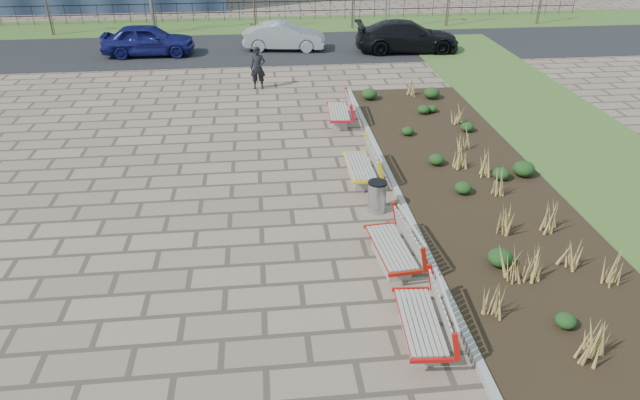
{
  "coord_description": "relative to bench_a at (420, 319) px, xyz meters",
  "views": [
    {
      "loc": [
        0.18,
        -9.43,
        7.8
      ],
      "look_at": [
        1.5,
        3.0,
        0.9
      ],
      "focal_mm": 32.0,
      "sensor_mm": 36.0,
      "label": 1
    }
  ],
  "objects": [
    {
      "name": "car_silver",
      "position": [
        -1.45,
        22.82,
        0.23
      ],
      "size": [
        4.5,
        2.09,
        1.43
      ],
      "primitive_type": "imported",
      "rotation": [
        0.0,
        0.0,
        1.43
      ],
      "color": "gray",
      "rests_on": "road"
    },
    {
      "name": "road",
      "position": [
        -3.0,
        23.19,
        -0.49
      ],
      "size": [
        80.0,
        7.0,
        0.02
      ],
      "primitive_type": "cube",
      "color": "black",
      "rests_on": "ground"
    },
    {
      "name": "ground",
      "position": [
        -3.0,
        1.19,
        -0.5
      ],
      "size": [
        120.0,
        120.0,
        0.0
      ],
      "primitive_type": "plane",
      "color": "#786452",
      "rests_on": "ground"
    },
    {
      "name": "litter_bin",
      "position": [
        0.14,
        5.03,
        -0.06
      ],
      "size": [
        0.5,
        0.5,
        0.87
      ],
      "primitive_type": "cylinder",
      "color": "#B2B2B7",
      "rests_on": "ground"
    },
    {
      "name": "bench_d",
      "position": [
        0.0,
        11.76,
        0.0
      ],
      "size": [
        1.01,
        2.15,
        1.0
      ],
      "primitive_type": null,
      "rotation": [
        0.0,
        0.0,
        -0.05
      ],
      "color": "red",
      "rests_on": "ground"
    },
    {
      "name": "bench_b",
      "position": [
        0.0,
        2.6,
        0.0
      ],
      "size": [
        1.08,
        2.17,
        1.0
      ],
      "primitive_type": null,
      "rotation": [
        0.0,
        0.0,
        0.09
      ],
      "color": "#B71B0C",
      "rests_on": "ground"
    },
    {
      "name": "car_blue",
      "position": [
        -8.54,
        22.42,
        0.32
      ],
      "size": [
        4.69,
        1.91,
        1.6
      ],
      "primitive_type": "imported",
      "rotation": [
        0.0,
        0.0,
        1.57
      ],
      "color": "#131455",
      "rests_on": "road"
    },
    {
      "name": "grass_verge_near",
      "position": [
        8.0,
        6.19,
        -0.48
      ],
      "size": [
        5.0,
        38.0,
        0.04
      ],
      "primitive_type": "cube",
      "color": "#33511E",
      "rests_on": "ground"
    },
    {
      "name": "planting_curb",
      "position": [
        0.92,
        6.19,
        -0.42
      ],
      "size": [
        0.16,
        18.0,
        0.15
      ],
      "primitive_type": "cube",
      "color": "gray",
      "rests_on": "ground"
    },
    {
      "name": "bench_a",
      "position": [
        0.0,
        0.0,
        0.0
      ],
      "size": [
        1.03,
        2.15,
        1.0
      ],
      "primitive_type": null,
      "rotation": [
        0.0,
        0.0,
        -0.06
      ],
      "color": "red",
      "rests_on": "ground"
    },
    {
      "name": "pedestrian",
      "position": [
        -2.92,
        16.22,
        0.41
      ],
      "size": [
        0.71,
        0.5,
        1.82
      ],
      "primitive_type": "imported",
      "rotation": [
        0.0,
        0.0,
        -0.11
      ],
      "color": "black",
      "rests_on": "ground"
    },
    {
      "name": "grass_verge_far",
      "position": [
        -3.0,
        29.19,
        -0.48
      ],
      "size": [
        80.0,
        5.0,
        0.04
      ],
      "primitive_type": "cube",
      "color": "#33511E",
      "rests_on": "ground"
    },
    {
      "name": "planting_bed",
      "position": [
        3.25,
        6.19,
        -0.45
      ],
      "size": [
        4.5,
        18.0,
        0.1
      ],
      "primitive_type": "cube",
      "color": "black",
      "rests_on": "ground"
    },
    {
      "name": "car_black",
      "position": [
        5.03,
        21.81,
        0.31
      ],
      "size": [
        5.57,
        2.48,
        1.59
      ],
      "primitive_type": "imported",
      "rotation": [
        0.0,
        0.0,
        1.52
      ],
      "color": "black",
      "rests_on": "road"
    },
    {
      "name": "bench_c",
      "position": [
        0.0,
        7.0,
        0.0
      ],
      "size": [
        0.92,
        2.11,
        1.0
      ],
      "primitive_type": null,
      "rotation": [
        0.0,
        0.0,
        0.01
      ],
      "color": "yellow",
      "rests_on": "ground"
    },
    {
      "name": "tree_a",
      "position": [
        -15.0,
        27.69,
        1.54
      ],
      "size": [
        1.4,
        1.4,
        4.0
      ],
      "primitive_type": null,
      "color": "#4C3D2D",
      "rests_on": "grass_verge_far"
    },
    {
      "name": "railing_fence",
      "position": [
        -3.0,
        30.69,
        0.14
      ],
      "size": [
        44.0,
        0.1,
        1.2
      ],
      "primitive_type": null,
      "color": "black",
      "rests_on": "grass_verge_far"
    }
  ]
}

